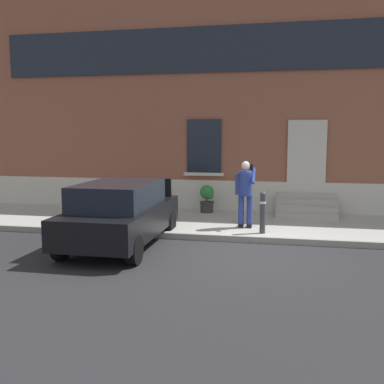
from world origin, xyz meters
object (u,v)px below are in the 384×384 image
hatchback_car_black (121,213)px  bollard_near_person (263,211)px  person_on_phone (245,190)px  planter_charcoal (207,198)px  planter_olive (142,197)px

hatchback_car_black → bollard_near_person: size_ratio=3.90×
person_on_phone → hatchback_car_black: bearing=-148.7°
hatchback_car_black → person_on_phone: bearing=35.3°
bollard_near_person → person_on_phone: size_ratio=0.60×
hatchback_car_black → person_on_phone: size_ratio=2.33×
bollard_near_person → planter_charcoal: size_ratio=1.22×
hatchback_car_black → person_on_phone: 3.33m
bollard_near_person → planter_charcoal: bearing=124.6°
person_on_phone → planter_olive: 4.01m
bollard_near_person → planter_olive: (-3.91, 2.56, -0.11)m
bollard_near_person → person_on_phone: bearing=130.5°
hatchback_car_black → person_on_phone: person_on_phone is taller
hatchback_car_black → bollard_near_person: 3.45m
planter_olive → bollard_near_person: bearing=-33.2°
person_on_phone → planter_olive: bearing=145.8°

